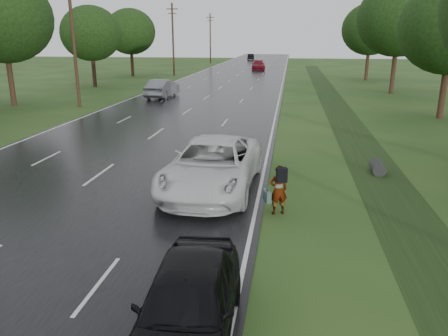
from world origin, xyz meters
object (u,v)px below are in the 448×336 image
pedestrian (278,189)px  silver_sedan (162,88)px  dark_sedan (188,303)px  white_pickup (213,165)px

pedestrian → silver_sedan: (-11.54, 26.41, 0.03)m
dark_sedan → silver_sedan: size_ratio=0.88×
pedestrian → dark_sedan: (-1.46, -6.46, -0.04)m
dark_sedan → silver_sedan: silver_sedan is taller
pedestrian → dark_sedan: size_ratio=0.36×
pedestrian → white_pickup: (-2.48, 1.96, 0.13)m
silver_sedan → white_pickup: bearing=113.7°
pedestrian → silver_sedan: silver_sedan is taller
pedestrian → silver_sedan: bearing=-87.4°
white_pickup → silver_sedan: bearing=112.3°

